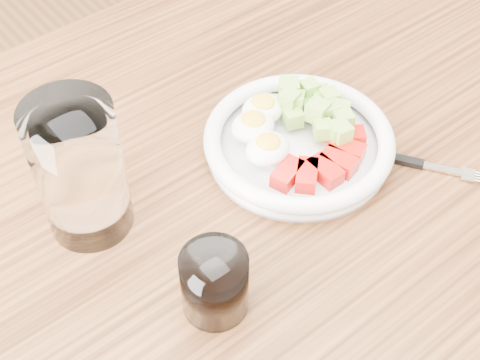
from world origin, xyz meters
name	(u,v)px	position (x,y,z in m)	size (l,w,h in m)	color
dining_table	(251,247)	(0.00, 0.00, 0.67)	(1.50, 0.90, 0.77)	brown
bowl	(297,139)	(0.09, 0.03, 0.79)	(0.24, 0.24, 0.06)	white
fork	(408,161)	(0.19, -0.08, 0.77)	(0.11, 0.16, 0.01)	black
water_glass	(80,170)	(-0.17, 0.09, 0.86)	(0.10, 0.10, 0.17)	white
coffee_glass	(215,283)	(-0.12, -0.09, 0.81)	(0.07, 0.07, 0.08)	white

